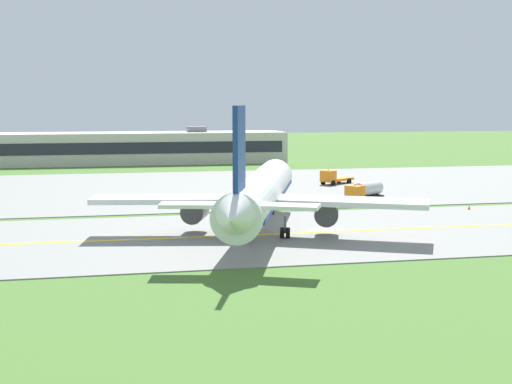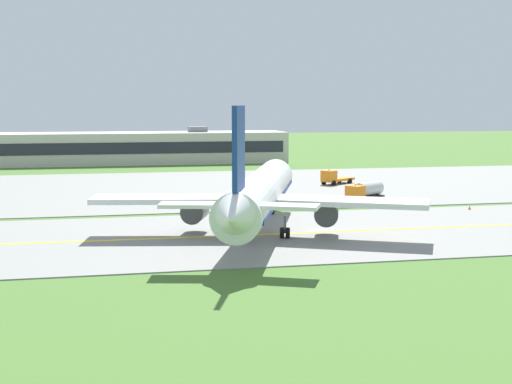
% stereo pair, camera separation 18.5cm
% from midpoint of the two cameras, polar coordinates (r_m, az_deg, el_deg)
% --- Properties ---
extents(ground_plane, '(500.00, 500.00, 0.00)m').
position_cam_midpoint_polar(ground_plane, '(73.13, 5.50, -3.22)').
color(ground_plane, '#47702D').
extents(taxiway_strip, '(240.00, 28.00, 0.10)m').
position_cam_midpoint_polar(taxiway_strip, '(73.13, 5.50, -3.18)').
color(taxiway_strip, gray).
rests_on(taxiway_strip, ground).
extents(apron_pad, '(140.00, 52.00, 0.10)m').
position_cam_midpoint_polar(apron_pad, '(115.80, 3.91, 0.56)').
color(apron_pad, gray).
rests_on(apron_pad, ground).
extents(taxiway_centreline, '(220.00, 0.60, 0.01)m').
position_cam_midpoint_polar(taxiway_centreline, '(73.12, 5.50, -3.14)').
color(taxiway_centreline, yellow).
rests_on(taxiway_centreline, taxiway_strip).
extents(airplane_lead, '(31.67, 38.53, 12.70)m').
position_cam_midpoint_polar(airplane_lead, '(70.88, 0.37, -0.13)').
color(airplane_lead, white).
rests_on(airplane_lead, ground).
extents(service_truck_baggage, '(6.14, 5.01, 2.65)m').
position_cam_midpoint_polar(service_truck_baggage, '(96.11, 8.58, 0.08)').
color(service_truck_baggage, orange).
rests_on(service_truck_baggage, ground).
extents(service_truck_catering, '(6.45, 5.29, 2.59)m').
position_cam_midpoint_polar(service_truck_catering, '(116.52, 6.15, 1.13)').
color(service_truck_catering, orange).
rests_on(service_truck_catering, ground).
extents(terminal_building, '(63.55, 13.44, 7.91)m').
position_cam_midpoint_polar(terminal_building, '(160.62, -9.05, 3.44)').
color(terminal_building, beige).
rests_on(terminal_building, ground).
extents(traffic_cone_near_edge, '(0.44, 0.44, 0.60)m').
position_cam_midpoint_polar(traffic_cone_near_edge, '(91.93, 16.44, -1.21)').
color(traffic_cone_near_edge, orange).
rests_on(traffic_cone_near_edge, ground).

